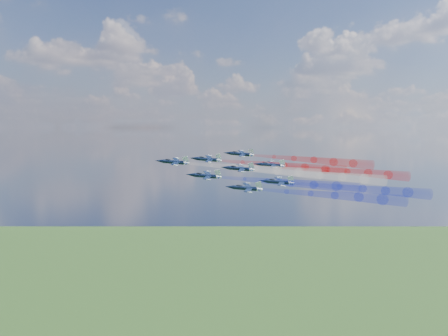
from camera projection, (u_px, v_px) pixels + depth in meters
jet_lead at (174, 162)px, 165.40m from camera, size 13.46×13.10×5.35m
trail_lead at (255, 169)px, 166.53m from camera, size 35.39×25.53×7.51m
jet_inner_left at (205, 176)px, 157.25m from camera, size 13.46×13.10×5.35m
trail_inner_left at (291, 183)px, 158.39m from camera, size 35.39×25.53×7.51m
jet_inner_right at (207, 159)px, 174.40m from camera, size 13.46×13.10×5.35m
trail_inner_right at (284, 166)px, 175.54m from camera, size 35.39×25.53×7.51m
jet_outer_left at (246, 188)px, 150.05m from camera, size 13.46×13.10×5.35m
trail_outer_left at (335, 195)px, 151.19m from camera, size 35.39×25.53×7.51m
jet_center_third at (239, 169)px, 164.71m from camera, size 13.46×13.10×5.35m
trail_center_third at (320, 175)px, 165.84m from camera, size 35.39×25.53×7.51m
jet_outer_right at (240, 154)px, 181.94m from camera, size 13.46×13.10×5.35m
trail_outer_right at (314, 160)px, 183.08m from camera, size 35.39×25.53×7.51m
jet_rear_left at (278, 182)px, 157.77m from camera, size 13.46×13.10×5.35m
trail_rear_left at (363, 189)px, 158.91m from camera, size 35.39×25.53×7.51m
jet_rear_right at (271, 165)px, 174.47m from camera, size 13.46×13.10×5.35m
trail_rear_right at (347, 171)px, 175.60m from camera, size 35.39×25.53×7.51m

